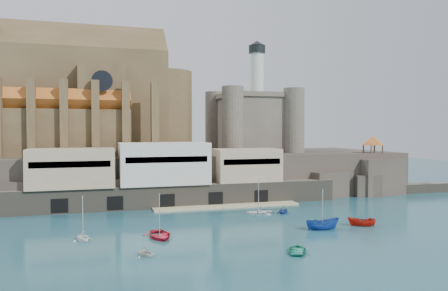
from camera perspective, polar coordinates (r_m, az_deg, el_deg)
name	(u,v)px	position (r m, az deg, el deg)	size (l,w,h in m)	color
ground	(248,226)	(71.93, 3.19, -10.48)	(300.00, 300.00, 0.00)	#194754
promontory	(193,173)	(108.56, -4.02, -3.62)	(100.00, 36.00, 10.00)	#2C2621
quay	(163,176)	(90.64, -7.93, -4.02)	(70.00, 12.00, 13.05)	#5C564A
church	(92,102)	(108.06, -16.88, 5.41)	(47.00, 25.93, 30.51)	#4C3B23
castle_keep	(253,120)	(114.37, 3.76, 3.38)	(21.20, 21.20, 29.30)	#4E483D
rock_outcrop	(373,177)	(113.69, 18.88, -3.93)	(14.50, 10.50, 8.70)	#2C2621
pavilion	(373,142)	(113.27, 18.88, 0.47)	(6.40, 6.40, 5.40)	#4C3B23
boat_0	(160,237)	(65.32, -8.41, -11.79)	(4.49, 1.30, 6.28)	red
boat_1	(145,256)	(56.52, -10.25, -13.99)	(2.63, 1.61, 3.05)	beige
boat_2	(322,230)	(71.20, 12.74, -10.66)	(2.06, 2.12, 5.49)	#19429D
boat_3	(298,252)	(58.16, 9.59, -13.53)	(3.54, 1.03, 4.96)	#1C825E
boat_4	(83,241)	(65.79, -17.93, -11.76)	(2.99, 1.83, 3.47)	white
boat_5	(362,226)	(75.38, 17.54, -9.99)	(1.68, 1.73, 4.47)	#B1190B
boat_6	(259,214)	(82.57, 4.53, -8.86)	(3.89, 1.13, 5.44)	white
boat_7	(283,213)	(83.45, 7.75, -8.75)	(2.86, 1.75, 3.32)	navy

